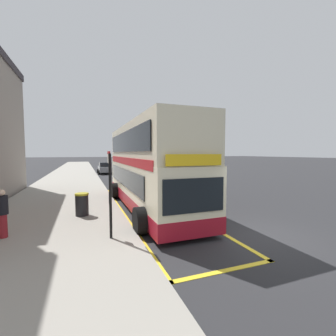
{
  "coord_description": "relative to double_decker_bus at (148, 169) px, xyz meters",
  "views": [
    {
      "loc": [
        -5.71,
        -6.14,
        2.94
      ],
      "look_at": [
        -1.08,
        6.13,
        2.06
      ],
      "focal_mm": 24.25,
      "sensor_mm": 36.0,
      "label": 1
    }
  ],
  "objects": [
    {
      "name": "ground_plane",
      "position": [
        2.46,
        26.39,
        -2.06
      ],
      "size": [
        260.0,
        260.0,
        0.0
      ],
      "primitive_type": "plane",
      "color": "#28282B"
    },
    {
      "name": "pavement_near",
      "position": [
        -4.54,
        26.39,
        -1.99
      ],
      "size": [
        6.0,
        76.0,
        0.14
      ],
      "primitive_type": "cube",
      "color": "gray",
      "rests_on": "ground"
    },
    {
      "name": "double_decker_bus",
      "position": [
        0.0,
        0.0,
        0.0
      ],
      "size": [
        3.15,
        10.93,
        4.4
      ],
      "color": "beige",
      "rests_on": "ground"
    },
    {
      "name": "bus_bay_markings",
      "position": [
        0.0,
        -0.36,
        -2.06
      ],
      "size": [
        3.09,
        13.71,
        0.01
      ],
      "color": "yellow",
      "rests_on": "ground"
    },
    {
      "name": "bus_stop_sign",
      "position": [
        -2.44,
        -4.19,
        -0.26
      ],
      "size": [
        0.09,
        0.51,
        2.85
      ],
      "color": "black",
      "rests_on": "pavement_near"
    },
    {
      "name": "parked_car_grey_ahead",
      "position": [
        7.18,
        45.92,
        -1.26
      ],
      "size": [
        2.09,
        4.2,
        1.62
      ],
      "rotation": [
        0.0,
        0.0,
        3.18
      ],
      "color": "slate",
      "rests_on": "ground"
    },
    {
      "name": "parked_car_black_behind",
      "position": [
        7.15,
        33.62,
        -1.26
      ],
      "size": [
        2.09,
        4.2,
        1.62
      ],
      "rotation": [
        0.0,
        0.0,
        3.13
      ],
      "color": "black",
      "rests_on": "ground"
    },
    {
      "name": "parked_car_grey_distant",
      "position": [
        -0.31,
        21.18,
        -1.26
      ],
      "size": [
        2.09,
        4.2,
        1.62
      ],
      "rotation": [
        0.0,
        0.0,
        -0.03
      ],
      "color": "slate",
      "rests_on": "ground"
    },
    {
      "name": "pedestrian_waiting_near_sign",
      "position": [
        -5.76,
        -2.96,
        -1.06
      ],
      "size": [
        0.34,
        0.34,
        1.6
      ],
      "color": "maroon",
      "rests_on": "pavement_near"
    },
    {
      "name": "litter_bin",
      "position": [
        -3.33,
        -1.03,
        -1.42
      ],
      "size": [
        0.59,
        0.59,
        1.0
      ],
      "color": "black",
      "rests_on": "pavement_near"
    }
  ]
}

